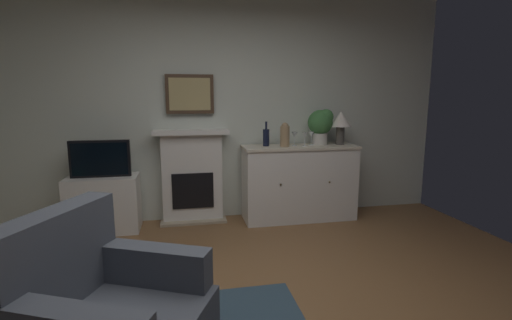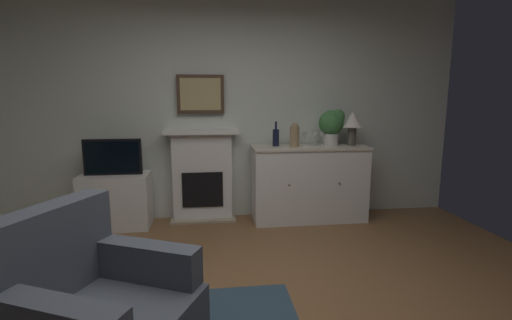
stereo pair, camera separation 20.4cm
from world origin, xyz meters
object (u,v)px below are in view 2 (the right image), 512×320
tv_cabinet (116,201)px  potted_plant_small (332,124)px  framed_picture (201,94)px  wine_bottle (276,137)px  wine_glass_left (305,136)px  vase_decorative (295,135)px  armchair (95,312)px  fireplace_unit (202,175)px  table_lamp (352,122)px  wine_glass_center (315,136)px  wine_glass_right (322,135)px  sideboard_cabinet (309,183)px  tv_set (113,157)px

tv_cabinet → potted_plant_small: size_ratio=1.74×
framed_picture → wine_bottle: framed_picture is taller
wine_bottle → wine_glass_left: bearing=-8.0°
vase_decorative → armchair: size_ratio=0.27×
fireplace_unit → tv_cabinet: (-0.97, -0.16, -0.24)m
table_lamp → armchair: table_lamp is taller
table_lamp → wine_glass_center: (-0.47, -0.05, -0.16)m
framed_picture → wine_glass_right: bearing=-7.8°
wine_glass_center → wine_glass_right: bearing=36.8°
potted_plant_small → tv_cabinet: bearing=-179.3°
sideboard_cabinet → vase_decorative: size_ratio=4.88×
wine_bottle → potted_plant_small: bearing=-0.1°
sideboard_cabinet → table_lamp: 0.89m
framed_picture → potted_plant_small: (1.55, -0.18, -0.35)m
wine_glass_center → wine_glass_right: same height
framed_picture → wine_glass_center: (1.31, -0.28, -0.48)m
potted_plant_small → table_lamp: bearing=-11.0°
wine_bottle → tv_cabinet: 1.97m
wine_glass_right → armchair: bearing=-128.9°
table_lamp → wine_glass_left: 0.60m
sideboard_cabinet → vase_decorative: vase_decorative is taller
wine_bottle → wine_glass_left: 0.34m
sideboard_cabinet → wine_bottle: bearing=173.4°
framed_picture → wine_glass_left: framed_picture is taller
fireplace_unit → wine_bottle: (0.87, -0.13, 0.46)m
fireplace_unit → armchair: (-0.51, -2.54, -0.17)m
wine_glass_left → fireplace_unit: bearing=171.6°
table_lamp → tv_set: table_lamp is taller
wine_glass_center → tv_set: (-2.29, 0.05, -0.20)m
fireplace_unit → wine_glass_right: (1.42, -0.15, 0.48)m
fireplace_unit → armchair: size_ratio=1.04×
tv_cabinet → vase_decorative: bearing=-1.8°
fireplace_unit → wine_glass_center: size_ratio=6.67×
framed_picture → wine_glass_left: 1.32m
fireplace_unit → armchair: bearing=-101.3°
framed_picture → wine_glass_center: framed_picture is taller
potted_plant_small → wine_glass_center: bearing=-156.9°
wine_glass_center → wine_glass_right: size_ratio=1.00×
wine_bottle → wine_glass_left: wine_bottle is taller
wine_glass_right → fireplace_unit: bearing=174.0°
sideboard_cabinet → table_lamp: bearing=0.0°
framed_picture → potted_plant_small: 1.60m
framed_picture → wine_glass_left: bearing=-10.5°
fireplace_unit → wine_glass_center: (1.31, -0.23, 0.48)m
tv_cabinet → armchair: armchair is taller
wine_bottle → tv_cabinet: size_ratio=0.39×
wine_bottle → table_lamp: bearing=-2.9°
fireplace_unit → tv_set: size_ratio=1.77×
fireplace_unit → wine_bottle: bearing=-8.5°
wine_glass_left → vase_decorative: 0.14m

